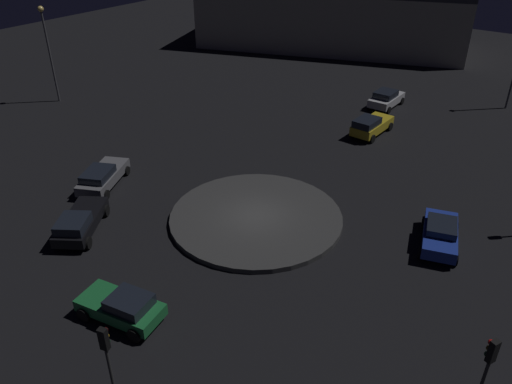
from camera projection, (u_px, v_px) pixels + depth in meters
name	position (u px, v px, depth m)	size (l,w,h in m)	color
ground_plane	(256.00, 219.00, 29.85)	(116.24, 116.24, 0.00)	black
roundabout_island	(256.00, 217.00, 29.78)	(10.14, 10.14, 0.30)	#383838
car_grey	(102.00, 176.00, 32.87)	(3.53, 4.85, 1.42)	slate
car_blue	(440.00, 234.00, 27.30)	(2.92, 4.48, 1.41)	#1E38A5
car_green	(123.00, 307.00, 22.47)	(4.13, 2.49, 1.42)	#1E7238
car_yellow	(371.00, 125.00, 39.99)	(2.13, 4.36, 1.58)	gold
car_black	(79.00, 222.00, 28.25)	(3.91, 4.73, 1.47)	black
car_silver	(386.00, 98.00, 45.32)	(2.14, 4.06, 1.53)	silver
traffic_light_north	(107.00, 354.00, 17.38)	(0.34, 0.38, 4.10)	#2D2D2D
traffic_light_northwest	(486.00, 368.00, 16.69)	(0.39, 0.36, 4.30)	#2D2D2D
streetlamp_east	(47.00, 42.00, 44.28)	(0.50, 0.50, 8.45)	#4C4C51
store_building	(333.00, 14.00, 62.81)	(34.18, 22.75, 7.51)	#ADA893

